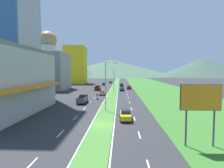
% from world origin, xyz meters
% --- Properties ---
extents(ground_plane, '(600.00, 600.00, 0.00)m').
position_xyz_m(ground_plane, '(0.00, 0.00, 0.00)').
color(ground_plane, '#2D2D30').
extents(grass_median, '(3.20, 240.00, 0.06)m').
position_xyz_m(grass_median, '(0.00, 60.00, 0.03)').
color(grass_median, '#477F33').
rests_on(grass_median, ground_plane).
extents(grass_verge_right, '(24.00, 240.00, 0.06)m').
position_xyz_m(grass_verge_right, '(20.60, 60.00, 0.03)').
color(grass_verge_right, '#387028').
rests_on(grass_verge_right, ground_plane).
extents(lane_dash_left_1, '(0.16, 2.80, 0.01)m').
position_xyz_m(lane_dash_left_1, '(-5.10, -11.94, 0.01)').
color(lane_dash_left_1, silver).
rests_on(lane_dash_left_1, ground_plane).
extents(lane_dash_left_2, '(0.16, 2.80, 0.01)m').
position_xyz_m(lane_dash_left_2, '(-5.10, -3.87, 0.01)').
color(lane_dash_left_2, silver).
rests_on(lane_dash_left_2, ground_plane).
extents(lane_dash_left_3, '(0.16, 2.80, 0.01)m').
position_xyz_m(lane_dash_left_3, '(-5.10, 4.19, 0.01)').
color(lane_dash_left_3, silver).
rests_on(lane_dash_left_3, ground_plane).
extents(lane_dash_left_4, '(0.16, 2.80, 0.01)m').
position_xyz_m(lane_dash_left_4, '(-5.10, 12.26, 0.01)').
color(lane_dash_left_4, silver).
rests_on(lane_dash_left_4, ground_plane).
extents(lane_dash_left_5, '(0.16, 2.80, 0.01)m').
position_xyz_m(lane_dash_left_5, '(-5.10, 20.32, 0.01)').
color(lane_dash_left_5, silver).
rests_on(lane_dash_left_5, ground_plane).
extents(lane_dash_left_6, '(0.16, 2.80, 0.01)m').
position_xyz_m(lane_dash_left_6, '(-5.10, 28.39, 0.01)').
color(lane_dash_left_6, silver).
rests_on(lane_dash_left_6, ground_plane).
extents(lane_dash_left_7, '(0.16, 2.80, 0.01)m').
position_xyz_m(lane_dash_left_7, '(-5.10, 36.45, 0.01)').
color(lane_dash_left_7, silver).
rests_on(lane_dash_left_7, ground_plane).
extents(lane_dash_left_8, '(0.16, 2.80, 0.01)m').
position_xyz_m(lane_dash_left_8, '(-5.10, 44.52, 0.01)').
color(lane_dash_left_8, silver).
rests_on(lane_dash_left_8, ground_plane).
extents(lane_dash_left_9, '(0.16, 2.80, 0.01)m').
position_xyz_m(lane_dash_left_9, '(-5.10, 52.58, 0.01)').
color(lane_dash_left_9, silver).
rests_on(lane_dash_left_9, ground_plane).
extents(lane_dash_left_10, '(0.16, 2.80, 0.01)m').
position_xyz_m(lane_dash_left_10, '(-5.10, 60.65, 0.01)').
color(lane_dash_left_10, silver).
rests_on(lane_dash_left_10, ground_plane).
extents(lane_dash_left_11, '(0.16, 2.80, 0.01)m').
position_xyz_m(lane_dash_left_11, '(-5.10, 68.71, 0.01)').
color(lane_dash_left_11, silver).
rests_on(lane_dash_left_11, ground_plane).
extents(lane_dash_left_12, '(0.16, 2.80, 0.01)m').
position_xyz_m(lane_dash_left_12, '(-5.10, 76.78, 0.01)').
color(lane_dash_left_12, silver).
rests_on(lane_dash_left_12, ground_plane).
extents(lane_dash_left_13, '(0.16, 2.80, 0.01)m').
position_xyz_m(lane_dash_left_13, '(-5.10, 84.84, 0.01)').
color(lane_dash_left_13, silver).
rests_on(lane_dash_left_13, ground_plane).
extents(lane_dash_left_14, '(0.16, 2.80, 0.01)m').
position_xyz_m(lane_dash_left_14, '(-5.10, 92.91, 0.01)').
color(lane_dash_left_14, silver).
rests_on(lane_dash_left_14, ground_plane).
extents(lane_dash_left_15, '(0.16, 2.80, 0.01)m').
position_xyz_m(lane_dash_left_15, '(-5.10, 100.97, 0.01)').
color(lane_dash_left_15, silver).
rests_on(lane_dash_left_15, ground_plane).
extents(lane_dash_right_1, '(0.16, 2.80, 0.01)m').
position_xyz_m(lane_dash_right_1, '(5.10, -11.94, 0.01)').
color(lane_dash_right_1, silver).
rests_on(lane_dash_right_1, ground_plane).
extents(lane_dash_right_2, '(0.16, 2.80, 0.01)m').
position_xyz_m(lane_dash_right_2, '(5.10, -3.87, 0.01)').
color(lane_dash_right_2, silver).
rests_on(lane_dash_right_2, ground_plane).
extents(lane_dash_right_3, '(0.16, 2.80, 0.01)m').
position_xyz_m(lane_dash_right_3, '(5.10, 4.19, 0.01)').
color(lane_dash_right_3, silver).
rests_on(lane_dash_right_3, ground_plane).
extents(lane_dash_right_4, '(0.16, 2.80, 0.01)m').
position_xyz_m(lane_dash_right_4, '(5.10, 12.26, 0.01)').
color(lane_dash_right_4, silver).
rests_on(lane_dash_right_4, ground_plane).
extents(lane_dash_right_5, '(0.16, 2.80, 0.01)m').
position_xyz_m(lane_dash_right_5, '(5.10, 20.32, 0.01)').
color(lane_dash_right_5, silver).
rests_on(lane_dash_right_5, ground_plane).
extents(lane_dash_right_6, '(0.16, 2.80, 0.01)m').
position_xyz_m(lane_dash_right_6, '(5.10, 28.39, 0.01)').
color(lane_dash_right_6, silver).
rests_on(lane_dash_right_6, ground_plane).
extents(lane_dash_right_7, '(0.16, 2.80, 0.01)m').
position_xyz_m(lane_dash_right_7, '(5.10, 36.45, 0.01)').
color(lane_dash_right_7, silver).
rests_on(lane_dash_right_7, ground_plane).
extents(lane_dash_right_8, '(0.16, 2.80, 0.01)m').
position_xyz_m(lane_dash_right_8, '(5.10, 44.52, 0.01)').
color(lane_dash_right_8, silver).
rests_on(lane_dash_right_8, ground_plane).
extents(lane_dash_right_9, '(0.16, 2.80, 0.01)m').
position_xyz_m(lane_dash_right_9, '(5.10, 52.58, 0.01)').
color(lane_dash_right_9, silver).
rests_on(lane_dash_right_9, ground_plane).
extents(lane_dash_right_10, '(0.16, 2.80, 0.01)m').
position_xyz_m(lane_dash_right_10, '(5.10, 60.65, 0.01)').
color(lane_dash_right_10, silver).
rests_on(lane_dash_right_10, ground_plane).
extents(lane_dash_right_11, '(0.16, 2.80, 0.01)m').
position_xyz_m(lane_dash_right_11, '(5.10, 68.71, 0.01)').
color(lane_dash_right_11, silver).
rests_on(lane_dash_right_11, ground_plane).
extents(lane_dash_right_12, '(0.16, 2.80, 0.01)m').
position_xyz_m(lane_dash_right_12, '(5.10, 76.78, 0.01)').
color(lane_dash_right_12, silver).
rests_on(lane_dash_right_12, ground_plane).
extents(lane_dash_right_13, '(0.16, 2.80, 0.01)m').
position_xyz_m(lane_dash_right_13, '(5.10, 84.84, 0.01)').
color(lane_dash_right_13, silver).
rests_on(lane_dash_right_13, ground_plane).
extents(lane_dash_right_14, '(0.16, 2.80, 0.01)m').
position_xyz_m(lane_dash_right_14, '(5.10, 92.91, 0.01)').
color(lane_dash_right_14, silver).
rests_on(lane_dash_right_14, ground_plane).
extents(lane_dash_right_15, '(0.16, 2.80, 0.01)m').
position_xyz_m(lane_dash_right_15, '(5.10, 100.97, 0.01)').
color(lane_dash_right_15, silver).
rests_on(lane_dash_right_15, ground_plane).
extents(edge_line_median_left, '(0.16, 240.00, 0.01)m').
position_xyz_m(edge_line_median_left, '(-1.75, 60.00, 0.01)').
color(edge_line_median_left, silver).
rests_on(edge_line_median_left, ground_plane).
extents(edge_line_median_right, '(0.16, 240.00, 0.01)m').
position_xyz_m(edge_line_median_right, '(1.75, 60.00, 0.01)').
color(edge_line_median_right, silver).
rests_on(edge_line_median_right, ground_plane).
extents(domed_building, '(16.06, 16.06, 25.43)m').
position_xyz_m(domed_building, '(-28.91, 52.68, 9.78)').
color(domed_building, '#9E9384').
rests_on(domed_building, ground_plane).
extents(midrise_colored, '(13.01, 13.01, 24.27)m').
position_xyz_m(midrise_colored, '(-26.66, 92.96, 12.13)').
color(midrise_colored, yellow).
rests_on(midrise_colored, ground_plane).
extents(hill_far_left, '(182.17, 182.17, 36.27)m').
position_xyz_m(hill_far_left, '(-103.12, 230.69, 18.14)').
color(hill_far_left, '#47664C').
rests_on(hill_far_left, ground_plane).
extents(hill_far_center, '(205.22, 205.22, 26.54)m').
position_xyz_m(hill_far_center, '(-11.51, 277.89, 13.27)').
color(hill_far_center, '#47664C').
rests_on(hill_far_center, ground_plane).
extents(hill_far_right, '(129.63, 129.63, 26.40)m').
position_xyz_m(hill_far_right, '(121.42, 245.28, 13.20)').
color(hill_far_right, '#3D5647').
rests_on(hill_far_right, ground_plane).
extents(street_lamp_near, '(2.60, 0.39, 9.97)m').
position_xyz_m(street_lamp_near, '(-0.05, 9.95, 5.66)').
color(street_lamp_near, '#99999E').
rests_on(street_lamp_near, ground_plane).
extents(street_lamp_mid, '(3.52, 0.50, 9.56)m').
position_xyz_m(street_lamp_mid, '(-0.04, 40.31, 5.55)').
color(street_lamp_mid, '#99999E').
rests_on(street_lamp_mid, ground_plane).
extents(billboard_roadside, '(4.37, 0.28, 6.74)m').
position_xyz_m(billboard_roadside, '(11.16, -7.34, 4.99)').
color(billboard_roadside, '#4C4C51').
rests_on(billboard_roadside, ground_plane).
extents(car_0, '(1.90, 4.57, 1.62)m').
position_xyz_m(car_0, '(3.55, 3.41, 0.82)').
color(car_0, yellow).
rests_on(car_0, ground_plane).
extents(car_1, '(1.94, 4.11, 1.35)m').
position_xyz_m(car_1, '(-3.42, 34.85, 0.70)').
color(car_1, '#C6842D').
rests_on(car_1, ground_plane).
extents(car_2, '(2.03, 4.47, 1.44)m').
position_xyz_m(car_2, '(-6.68, 78.82, 0.74)').
color(car_2, navy).
rests_on(car_2, ground_plane).
extents(car_3, '(1.89, 4.17, 1.48)m').
position_xyz_m(car_3, '(6.58, 55.83, 0.75)').
color(car_3, maroon).
rests_on(car_3, ground_plane).
extents(car_4, '(1.88, 4.67, 1.54)m').
position_xyz_m(car_4, '(3.50, 71.49, 0.78)').
color(car_4, black).
rests_on(car_4, ground_plane).
extents(car_5, '(1.94, 4.58, 1.47)m').
position_xyz_m(car_5, '(3.43, 48.55, 0.77)').
color(car_5, '#0C5128').
rests_on(car_5, ground_plane).
extents(car_6, '(1.92, 4.43, 1.39)m').
position_xyz_m(car_6, '(-3.64, 94.95, 0.73)').
color(car_6, '#0C5128').
rests_on(car_6, ground_plane).
extents(pickup_truck_0, '(2.18, 5.40, 2.00)m').
position_xyz_m(pickup_truck_0, '(-6.94, 50.72, 0.98)').
color(pickup_truck_0, maroon).
rests_on(pickup_truck_0, ground_plane).
extents(pickup_truck_1, '(2.18, 5.40, 2.00)m').
position_xyz_m(pickup_truck_1, '(-6.89, 19.02, 0.98)').
color(pickup_truck_1, '#515459').
rests_on(pickup_truck_1, ground_plane).
extents(motorcycle_rider, '(0.36, 2.00, 1.80)m').
position_xyz_m(motorcycle_rider, '(-3.87, 25.02, 0.75)').
color(motorcycle_rider, black).
rests_on(motorcycle_rider, ground_plane).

